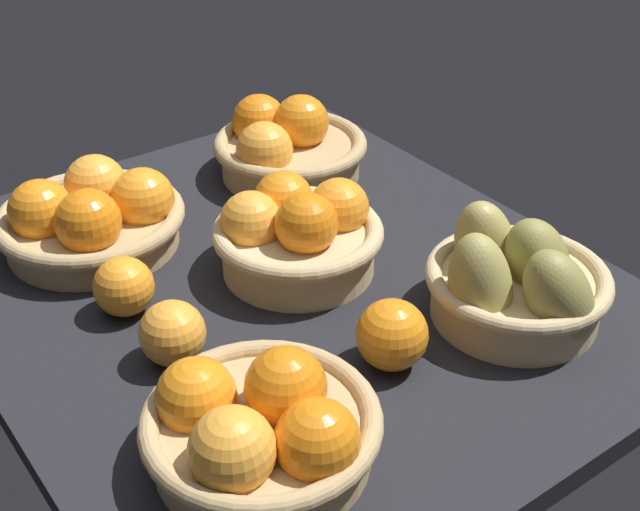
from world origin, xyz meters
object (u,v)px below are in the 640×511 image
Objects in this scene: basket_near_right at (260,427)px; loose_orange_back_gap at (392,335)px; basket_center at (297,232)px; loose_orange_side_gap at (124,287)px; basket_far_right_pears at (515,282)px; loose_orange_front_gap at (172,333)px; basket_near_left at (92,217)px; basket_far_left at (285,146)px.

loose_orange_back_gap is (-3.67, 18.96, -0.43)cm from basket_near_right.
loose_orange_side_gap is at bearing -100.31° from basket_center.
basket_near_right is at bearing -87.05° from basket_far_right_pears.
loose_orange_back_gap is at bearing -96.36° from basket_far_right_pears.
loose_orange_front_gap is 0.93× the size of loose_orange_back_gap.
basket_near_left is 27.07cm from basket_center.
loose_orange_front_gap is at bearing -49.90° from basket_far_left.
loose_orange_back_gap reaches higher than loose_orange_front_gap.
basket_far_right_pears reaches higher than basket_near_left.
basket_far_right_pears reaches higher than basket_center.
loose_orange_back_gap is (41.37, 15.60, -0.32)cm from basket_near_left.
basket_near_right is at bearing -79.04° from loose_orange_back_gap.
basket_center is at bearing 42.87° from basket_near_left.
basket_far_left is at bearing 117.12° from loose_orange_side_gap.
basket_near_left is at bearing -143.37° from basket_far_right_pears.
basket_center is (19.83, 18.41, 0.74)cm from basket_near_left.
basket_far_left is at bearing 148.95° from basket_center.
basket_near_left is 27.19cm from loose_orange_front_gap.
basket_center and basket_far_left have the same top height.
basket_near_left is 1.03× the size of basket_far_right_pears.
basket_far_left is 44.85cm from loose_orange_front_gap.
basket_far_left is (-1.85, 31.46, 0.33)cm from basket_near_left.
basket_near_right is 3.21× the size of loose_orange_side_gap.
basket_far_right_pears is at bearing 92.95° from basket_near_right.
basket_near_right is at bearing -1.64° from loose_orange_front_gap.
basket_far_left is 45.06cm from basket_far_right_pears.
basket_center is 33.31cm from basket_near_right.
loose_orange_front_gap is at bearing 178.36° from basket_near_right.
loose_orange_front_gap is at bearing -114.82° from basket_far_right_pears.
basket_far_left reaches higher than basket_near_right.
basket_near_right is (25.20, -21.77, -0.62)cm from basket_center.
loose_orange_back_gap is 31.65cm from loose_orange_side_gap.
basket_near_left is 1.07× the size of basket_far_left.
loose_orange_back_gap is at bearing -20.15° from basket_far_left.
basket_near_left reaches higher than loose_orange_back_gap.
basket_far_left is 3.15× the size of loose_orange_front_gap.
basket_center is at bearing 139.18° from basket_near_right.
basket_near_left is at bearing -137.13° from basket_center.
basket_far_right_pears is at bearing 83.64° from loose_orange_back_gap.
basket_center is 3.00× the size of loose_orange_side_gap.
loose_orange_back_gap is (14.33, 18.44, 0.29)cm from loose_orange_front_gap.
basket_near_right is 0.99× the size of basket_far_left.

